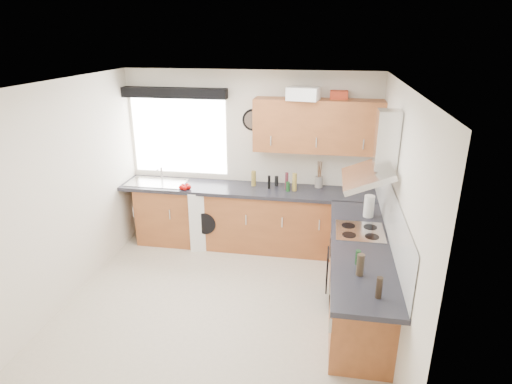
% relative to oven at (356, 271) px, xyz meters
% --- Properties ---
extents(ground_plane, '(3.60, 3.60, 0.00)m').
position_rel_oven_xyz_m(ground_plane, '(-1.50, -0.30, -0.42)').
color(ground_plane, beige).
extents(ceiling, '(3.60, 3.60, 0.02)m').
position_rel_oven_xyz_m(ceiling, '(-1.50, -0.30, 2.08)').
color(ceiling, white).
rests_on(ceiling, wall_back).
extents(wall_back, '(3.60, 0.02, 2.50)m').
position_rel_oven_xyz_m(wall_back, '(-1.50, 1.50, 0.82)').
color(wall_back, silver).
rests_on(wall_back, ground_plane).
extents(wall_front, '(3.60, 0.02, 2.50)m').
position_rel_oven_xyz_m(wall_front, '(-1.50, -2.10, 0.82)').
color(wall_front, silver).
rests_on(wall_front, ground_plane).
extents(wall_left, '(0.02, 3.60, 2.50)m').
position_rel_oven_xyz_m(wall_left, '(-3.30, -0.30, 0.82)').
color(wall_left, silver).
rests_on(wall_left, ground_plane).
extents(wall_right, '(0.02, 3.60, 2.50)m').
position_rel_oven_xyz_m(wall_right, '(0.30, -0.30, 0.82)').
color(wall_right, silver).
rests_on(wall_right, ground_plane).
extents(window, '(1.40, 0.02, 1.10)m').
position_rel_oven_xyz_m(window, '(-2.55, 1.49, 1.12)').
color(window, white).
rests_on(window, wall_back).
extents(window_blind, '(1.50, 0.18, 0.14)m').
position_rel_oven_xyz_m(window_blind, '(-2.55, 1.40, 1.76)').
color(window_blind, black).
rests_on(window_blind, wall_back).
extents(splashback, '(0.01, 3.00, 0.54)m').
position_rel_oven_xyz_m(splashback, '(0.29, 0.00, 0.75)').
color(splashback, white).
rests_on(splashback, wall_right).
extents(base_cab_back, '(3.00, 0.58, 0.86)m').
position_rel_oven_xyz_m(base_cab_back, '(-1.60, 1.21, 0.01)').
color(base_cab_back, brown).
rests_on(base_cab_back, ground_plane).
extents(base_cab_corner, '(0.60, 0.60, 0.86)m').
position_rel_oven_xyz_m(base_cab_corner, '(0.00, 1.20, 0.01)').
color(base_cab_corner, brown).
rests_on(base_cab_corner, ground_plane).
extents(base_cab_right, '(0.58, 2.10, 0.86)m').
position_rel_oven_xyz_m(base_cab_right, '(0.01, -0.15, 0.01)').
color(base_cab_right, brown).
rests_on(base_cab_right, ground_plane).
extents(worktop_back, '(3.60, 0.62, 0.05)m').
position_rel_oven_xyz_m(worktop_back, '(-1.50, 1.20, 0.46)').
color(worktop_back, black).
rests_on(worktop_back, base_cab_back).
extents(worktop_right, '(0.62, 2.42, 0.05)m').
position_rel_oven_xyz_m(worktop_right, '(0.00, -0.30, 0.46)').
color(worktop_right, black).
rests_on(worktop_right, base_cab_right).
extents(sink, '(0.84, 0.46, 0.10)m').
position_rel_oven_xyz_m(sink, '(-2.83, 1.20, 0.52)').
color(sink, silver).
rests_on(sink, worktop_back).
extents(oven, '(0.56, 0.58, 0.85)m').
position_rel_oven_xyz_m(oven, '(0.00, 0.00, 0.00)').
color(oven, black).
rests_on(oven, ground_plane).
extents(hob_plate, '(0.52, 0.52, 0.01)m').
position_rel_oven_xyz_m(hob_plate, '(0.00, 0.00, 0.49)').
color(hob_plate, silver).
rests_on(hob_plate, worktop_right).
extents(extractor_hood, '(0.52, 0.78, 0.66)m').
position_rel_oven_xyz_m(extractor_hood, '(0.10, -0.00, 1.34)').
color(extractor_hood, silver).
rests_on(extractor_hood, wall_right).
extents(upper_cabinets, '(1.70, 0.35, 0.70)m').
position_rel_oven_xyz_m(upper_cabinets, '(-0.55, 1.32, 1.38)').
color(upper_cabinets, brown).
rests_on(upper_cabinets, wall_back).
extents(washing_machine, '(0.73, 0.72, 0.88)m').
position_rel_oven_xyz_m(washing_machine, '(-2.05, 1.22, 0.01)').
color(washing_machine, white).
rests_on(washing_machine, ground_plane).
extents(wall_clock, '(0.31, 0.04, 0.31)m').
position_rel_oven_xyz_m(wall_clock, '(-1.45, 1.48, 1.39)').
color(wall_clock, black).
rests_on(wall_clock, wall_back).
extents(casserole, '(0.44, 0.35, 0.16)m').
position_rel_oven_xyz_m(casserole, '(-0.75, 1.22, 1.81)').
color(casserole, white).
rests_on(casserole, upper_cabinets).
extents(storage_box, '(0.23, 0.19, 0.10)m').
position_rel_oven_xyz_m(storage_box, '(-0.30, 1.42, 1.78)').
color(storage_box, '#BE3A1E').
rests_on(storage_box, upper_cabinets).
extents(utensil_pot, '(0.11, 0.11, 0.16)m').
position_rel_oven_xyz_m(utensil_pot, '(-0.49, 1.40, 0.56)').
color(utensil_pot, gray).
rests_on(utensil_pot, worktop_back).
extents(kitchen_roll, '(0.12, 0.12, 0.26)m').
position_rel_oven_xyz_m(kitchen_roll, '(0.12, 0.46, 0.62)').
color(kitchen_roll, white).
rests_on(kitchen_roll, worktop_right).
extents(tomato_cluster, '(0.18, 0.18, 0.07)m').
position_rel_oven_xyz_m(tomato_cluster, '(-2.33, 1.00, 0.52)').
color(tomato_cluster, '#B30907').
rests_on(tomato_cluster, worktop_back).
extents(jar_0, '(0.05, 0.05, 0.14)m').
position_rel_oven_xyz_m(jar_0, '(-1.09, 1.36, 0.56)').
color(jar_0, black).
rests_on(jar_0, worktop_back).
extents(jar_1, '(0.06, 0.06, 0.25)m').
position_rel_oven_xyz_m(jar_1, '(-0.82, 1.19, 0.61)').
color(jar_1, olive).
rests_on(jar_1, worktop_back).
extents(jar_2, '(0.04, 0.04, 0.19)m').
position_rel_oven_xyz_m(jar_2, '(-1.18, 1.23, 0.58)').
color(jar_2, black).
rests_on(jar_2, worktop_back).
extents(jar_3, '(0.05, 0.05, 0.24)m').
position_rel_oven_xyz_m(jar_3, '(-0.93, 1.24, 0.61)').
color(jar_3, '#551E27').
rests_on(jar_3, worktop_back).
extents(jar_4, '(0.05, 0.05, 0.13)m').
position_rel_oven_xyz_m(jar_4, '(-0.91, 1.16, 0.55)').
color(jar_4, '#19461E').
rests_on(jar_4, worktop_back).
extents(jar_5, '(0.07, 0.07, 0.22)m').
position_rel_oven_xyz_m(jar_5, '(-1.41, 1.30, 0.59)').
color(jar_5, olive).
rests_on(jar_5, worktop_back).
extents(bottle_0, '(0.05, 0.05, 0.14)m').
position_rel_oven_xyz_m(bottle_0, '(-0.06, -0.71, 0.56)').
color(bottle_0, '#14391A').
rests_on(bottle_0, worktop_right).
extents(bottle_1, '(0.07, 0.07, 0.21)m').
position_rel_oven_xyz_m(bottle_1, '(-0.05, -0.91, 0.59)').
color(bottle_1, '#372B1E').
rests_on(bottle_1, worktop_right).
extents(bottle_2, '(0.05, 0.05, 0.19)m').
position_rel_oven_xyz_m(bottle_2, '(0.08, -1.24, 0.58)').
color(bottle_2, black).
rests_on(bottle_2, worktop_right).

